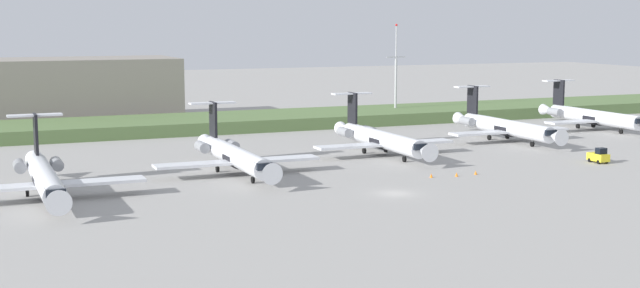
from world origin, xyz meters
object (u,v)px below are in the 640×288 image
Objects in this scene: regional_jet_second at (45,177)px; safety_cone_mid_marker at (457,174)px; regional_jet_fifth at (505,126)px; antenna_mast at (396,79)px; safety_cone_rear_marker at (476,173)px; regional_jet_fourth at (380,138)px; regional_jet_third at (234,155)px; baggage_tug at (599,156)px; safety_cone_front_marker at (431,176)px; regional_jet_sixth at (592,116)px.

regional_jet_second is 52.93m from safety_cone_mid_marker.
antenna_mast reaches higher than regional_jet_fifth.
regional_jet_fifth is 38.97m from antenna_mast.
regional_jet_second is 56.36× the size of safety_cone_rear_marker.
regional_jet_second and regional_jet_fifth have the same top height.
antenna_mast is at bearing 59.62° from regional_jet_fourth.
regional_jet_third is at bearing 16.45° from regional_jet_second.
baggage_tug is at bearing -89.79° from antenna_mast.
regional_jet_second reaches higher than safety_cone_mid_marker.
regional_jet_second is 53.93m from regional_jet_fourth.
baggage_tug is at bearing -92.46° from regional_jet_fifth.
regional_jet_fourth is at bearing 142.90° from baggage_tug.
safety_cone_mid_marker is at bearing -88.09° from regional_jet_fourth.
regional_jet_second is 1.00× the size of regional_jet_fifth.
regional_jet_second is 56.06m from safety_cone_rear_marker.
safety_cone_front_marker is at bearing -113.85° from antenna_mast.
baggage_tug is 5.82× the size of safety_cone_rear_marker.
regional_jet_fourth is 1.00× the size of regional_jet_sixth.
regional_jet_sixth is 1.53× the size of antenna_mast.
safety_cone_rear_marker is at bearing -79.60° from regional_jet_fourth.
regional_jet_third is 1.00× the size of regional_jet_fourth.
regional_jet_third is at bearing 166.82° from baggage_tug.
regional_jet_fifth is 35.76m from safety_cone_rear_marker.
regional_jet_fifth is 38.10m from safety_cone_mid_marker.
antenna_mast is 6.35× the size of baggage_tug.
regional_jet_fourth is 51.61m from antenna_mast.
regional_jet_second is 78.10m from baggage_tug.
antenna_mast is at bearing 37.36° from regional_jet_second.
regional_jet_sixth is 59.77m from safety_cone_rear_marker.
baggage_tug is at bearing -13.18° from regional_jet_third.
regional_jet_sixth is at bearing 33.64° from safety_cone_mid_marker.
safety_cone_mid_marker is (52.49, -6.40, -2.26)m from regional_jet_second.
safety_cone_front_marker is at bearing -29.85° from regional_jet_third.
safety_cone_front_marker is (48.91, -5.82, -2.26)m from regional_jet_second.
safety_cone_rear_marker is (55.67, -6.15, -2.26)m from regional_jet_second.
regional_jet_fifth is at bearing 41.48° from safety_cone_front_marker.
antenna_mast is (25.93, 44.23, 5.95)m from regional_jet_fourth.
antenna_mast reaches higher than regional_jet_third.
regional_jet_fourth is 21.62m from safety_cone_mid_marker.
regional_jet_sixth is 62.53m from safety_cone_mid_marker.
safety_cone_front_marker is at bearing -148.53° from regional_jet_sixth.
safety_cone_front_marker is at bearing -97.81° from regional_jet_fourth.
antenna_mast reaches higher than regional_jet_sixth.
baggage_tug is (-1.10, -25.53, -1.53)m from regional_jet_fifth.
safety_cone_front_marker and safety_cone_mid_marker have the same top height.
regional_jet_second is at bearing 173.70° from safety_cone_rear_marker.
regional_jet_fourth is at bearing 91.91° from safety_cone_mid_marker.
regional_jet_third and regional_jet_fifth have the same top height.
baggage_tug is at bearing -3.45° from regional_jet_second.
safety_cone_rear_marker is at bearing -108.60° from antenna_mast.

